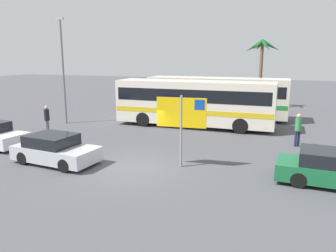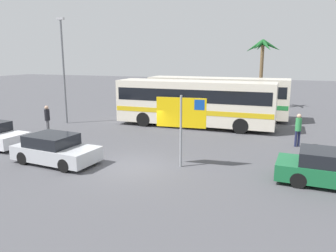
# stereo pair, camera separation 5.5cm
# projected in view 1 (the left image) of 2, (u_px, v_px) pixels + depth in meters

# --- Properties ---
(ground) EXTENTS (120.00, 120.00, 0.00)m
(ground) POSITION_uv_depth(u_px,v_px,m) (132.00, 167.00, 14.76)
(ground) COLOR #4C4C51
(bus_front_coach) EXTENTS (10.82, 2.46, 3.17)m
(bus_front_coach) POSITION_uv_depth(u_px,v_px,m) (194.00, 101.00, 22.87)
(bus_front_coach) COLOR silver
(bus_front_coach) RESTS_ON ground
(bus_rear_coach) EXTENTS (10.82, 2.46, 3.17)m
(bus_rear_coach) POSITION_uv_depth(u_px,v_px,m) (216.00, 96.00, 26.14)
(bus_rear_coach) COLOR silver
(bus_rear_coach) RESTS_ON ground
(ferry_sign) EXTENTS (2.20, 0.23, 3.20)m
(ferry_sign) POSITION_uv_depth(u_px,v_px,m) (182.00, 115.00, 14.35)
(ferry_sign) COLOR gray
(ferry_sign) RESTS_ON ground
(car_silver) EXTENTS (4.09, 2.21, 1.32)m
(car_silver) POSITION_uv_depth(u_px,v_px,m) (55.00, 150.00, 15.24)
(car_silver) COLOR #B7BABF
(car_silver) RESTS_ON ground
(pedestrian_by_bus) EXTENTS (0.32, 0.32, 1.81)m
(pedestrian_by_bus) POSITION_uv_depth(u_px,v_px,m) (298.00, 127.00, 17.95)
(pedestrian_by_bus) COLOR #1E2347
(pedestrian_by_bus) RESTS_ON ground
(pedestrian_near_sign) EXTENTS (0.32, 0.32, 1.82)m
(pedestrian_near_sign) POSITION_uv_depth(u_px,v_px,m) (47.00, 117.00, 20.75)
(pedestrian_near_sign) COLOR #4C4C51
(pedestrian_near_sign) RESTS_ON ground
(lamp_post_left_side) EXTENTS (0.56, 0.20, 7.45)m
(lamp_post_left_side) POSITION_uv_depth(u_px,v_px,m) (63.00, 67.00, 23.60)
(lamp_post_left_side) COLOR slate
(lamp_post_left_side) RESTS_ON ground
(palm_tree_seaside) EXTENTS (3.30, 3.25, 6.33)m
(palm_tree_seaside) POSITION_uv_depth(u_px,v_px,m) (262.00, 53.00, 30.53)
(palm_tree_seaside) COLOR brown
(palm_tree_seaside) RESTS_ON ground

